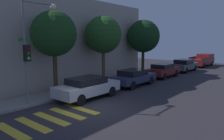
{
  "coord_description": "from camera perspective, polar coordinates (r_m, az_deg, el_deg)",
  "views": [
    {
      "loc": [
        -8.17,
        -7.95,
        3.77
      ],
      "look_at": [
        3.88,
        2.1,
        1.6
      ],
      "focal_mm": 35.0,
      "sensor_mm": 36.0,
      "label": 1
    }
  ],
  "objects": [
    {
      "name": "sedan_middle",
      "position": [
        18.17,
        5.62,
        -1.81
      ],
      "size": [
        4.42,
        1.86,
        1.34
      ],
      "color": "#2D3351",
      "rests_on": "ground"
    },
    {
      "name": "pickup_truck",
      "position": [
        34.1,
        22.55,
        2.42
      ],
      "size": [
        5.72,
        1.96,
        1.72
      ],
      "color": "maroon",
      "rests_on": "ground"
    },
    {
      "name": "ground_plane",
      "position": [
        12.01,
        -4.24,
        -10.45
      ],
      "size": [
        60.0,
        60.0,
        0.0
      ],
      "primitive_type": "plane",
      "color": "#2D2B30"
    },
    {
      "name": "sedan_far_end",
      "position": [
        22.71,
        13.18,
        0.02
      ],
      "size": [
        4.26,
        1.79,
        1.39
      ],
      "color": "maroon",
      "rests_on": "ground"
    },
    {
      "name": "building_row",
      "position": [
        18.64,
        -24.36,
        6.7
      ],
      "size": [
        26.0,
        6.0,
        7.23
      ],
      "primitive_type": "cube",
      "color": "#A89E8E",
      "rests_on": "ground"
    },
    {
      "name": "sidewalk",
      "position": [
        15.18,
        -16.08,
        -6.55
      ],
      "size": [
        26.0,
        2.21,
        0.14
      ],
      "primitive_type": "cube",
      "color": "gray",
      "rests_on": "ground"
    },
    {
      "name": "crosswalk",
      "position": [
        10.72,
        -20.02,
        -13.2
      ],
      "size": [
        6.26,
        2.6,
        0.0
      ],
      "color": "gold",
      "rests_on": "ground"
    },
    {
      "name": "traffic_light_pole",
      "position": [
        13.12,
        -20.02,
        7.3
      ],
      "size": [
        2.49,
        0.56,
        5.99
      ],
      "color": "slate",
      "rests_on": "ground"
    },
    {
      "name": "sedan_near_corner",
      "position": [
        14.21,
        -6.4,
        -4.43
      ],
      "size": [
        4.48,
        1.86,
        1.39
      ],
      "color": "#B7BABF",
      "rests_on": "ground"
    },
    {
      "name": "tree_near_corner",
      "position": [
        15.08,
        -14.92,
        9.09
      ],
      "size": [
        3.02,
        3.02,
        5.69
      ],
      "color": "#42301E",
      "rests_on": "ground"
    },
    {
      "name": "tree_far_end",
      "position": [
        23.36,
        8.19,
        8.68
      ],
      "size": [
        3.41,
        3.41,
        5.86
      ],
      "color": "#42301E",
      "rests_on": "ground"
    },
    {
      "name": "tree_midblock",
      "position": [
        18.32,
        -2.31,
        9.13
      ],
      "size": [
        3.08,
        3.08,
        5.74
      ],
      "color": "brown",
      "rests_on": "ground"
    },
    {
      "name": "sedan_tail_of_row",
      "position": [
        27.7,
        18.31,
        1.27
      ],
      "size": [
        4.63,
        1.87,
        1.47
      ],
      "color": "#4C5156",
      "rests_on": "ground"
    }
  ]
}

